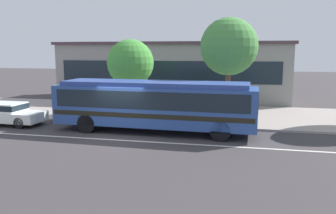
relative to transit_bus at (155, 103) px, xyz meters
name	(u,v)px	position (x,y,z in m)	size (l,w,h in m)	color
ground_plane	(120,136)	(-1.51, -1.31, -1.58)	(120.00, 120.00, 0.00)	#3C383A
sidewalk_slab	(153,112)	(-1.51, 5.35, -1.52)	(60.00, 8.00, 0.12)	#9F928C
lane_stripe_center	(114,140)	(-1.51, -2.11, -1.58)	(56.00, 0.16, 0.01)	silver
transit_bus	(155,103)	(0.00, 0.00, 0.00)	(10.78, 2.86, 2.71)	#2C4C94
sedan_behind_bus	(4,112)	(-9.19, -0.07, -0.86)	(4.63, 1.90, 1.29)	white
pedestrian_waiting_near_sign	(232,107)	(3.98, 1.84, -0.41)	(0.45, 0.45, 1.79)	navy
street_tree_near_stop	(130,63)	(-2.91, 4.72, 1.92)	(3.15, 3.15, 4.97)	brown
street_tree_mid_block	(229,47)	(3.64, 3.95, 2.97)	(3.50, 3.50, 6.20)	brown
station_building	(174,71)	(-1.55, 12.82, 0.95)	(19.87, 6.99, 5.04)	gray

